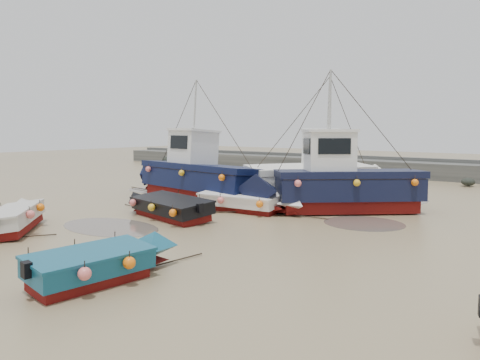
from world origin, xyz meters
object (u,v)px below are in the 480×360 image
(dinghy_4, at_px, (167,204))
(cabin_boat_2, at_px, (335,182))
(dinghy_5, at_px, (250,199))
(dinghy_2, at_px, (103,258))
(person, at_px, (182,195))
(cabin_boat_0, at_px, (195,174))
(dinghy_0, at_px, (17,215))
(cabin_boat_1, at_px, (320,175))

(dinghy_4, relative_size, cabin_boat_2, 0.81)
(dinghy_5, bearing_deg, dinghy_2, 11.18)
(dinghy_5, bearing_deg, dinghy_4, -36.30)
(dinghy_2, height_order, cabin_boat_2, cabin_boat_2)
(dinghy_2, xyz_separation_m, person, (-8.93, 11.71, -0.57))
(dinghy_5, distance_m, cabin_boat_0, 4.64)
(dinghy_2, xyz_separation_m, cabin_boat_0, (-7.33, 11.06, 0.75))
(person, bearing_deg, dinghy_0, 102.99)
(dinghy_5, bearing_deg, cabin_boat_2, 119.62)
(dinghy_4, distance_m, cabin_boat_2, 7.38)
(dinghy_0, bearing_deg, dinghy_5, 13.11)
(dinghy_4, height_order, cabin_boat_0, cabin_boat_0)
(dinghy_4, height_order, person, dinghy_4)
(dinghy_0, height_order, cabin_boat_0, cabin_boat_0)
(dinghy_2, relative_size, dinghy_5, 0.84)
(dinghy_4, bearing_deg, cabin_boat_1, -10.04)
(cabin_boat_1, xyz_separation_m, cabin_boat_2, (1.94, -2.31, 0.00))
(dinghy_4, distance_m, person, 6.49)
(dinghy_4, bearing_deg, dinghy_0, 164.68)
(cabin_boat_1, distance_m, person, 7.78)
(dinghy_2, distance_m, dinghy_4, 8.27)
(cabin_boat_1, bearing_deg, cabin_boat_2, -17.95)
(dinghy_0, xyz_separation_m, cabin_boat_2, (7.63, 10.40, 0.82))
(cabin_boat_1, distance_m, cabin_boat_2, 3.02)
(dinghy_5, xyz_separation_m, person, (-6.03, 1.81, -0.54))
(dinghy_2, bearing_deg, person, 132.93)
(dinghy_2, height_order, dinghy_4, same)
(cabin_boat_1, xyz_separation_m, person, (-7.19, -2.65, -1.36))
(cabin_boat_0, bearing_deg, person, 76.13)
(person, bearing_deg, dinghy_2, 131.87)
(dinghy_5, distance_m, cabin_boat_2, 3.86)
(dinghy_4, bearing_deg, dinghy_2, -132.35)
(dinghy_5, xyz_separation_m, cabin_boat_0, (-4.43, 1.16, 0.77))
(dinghy_2, relative_size, cabin_boat_1, 0.60)
(cabin_boat_1, height_order, cabin_boat_2, same)
(dinghy_2, height_order, cabin_boat_0, cabin_boat_0)
(dinghy_5, relative_size, cabin_boat_0, 0.57)
(dinghy_0, relative_size, dinghy_2, 0.97)
(dinghy_2, xyz_separation_m, dinghy_5, (-2.90, 9.90, -0.02))
(dinghy_0, relative_size, cabin_boat_0, 0.46)
(dinghy_0, bearing_deg, dinghy_4, 14.66)
(dinghy_0, bearing_deg, person, 50.35)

